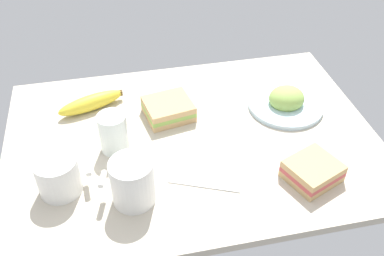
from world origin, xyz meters
The scene contains 9 objects.
tabletop centered at (0.00, 0.00, 1.00)cm, with size 90.00×64.00×2.00cm, color #BCB29E.
plate_of_food centered at (-26.85, -6.83, 3.72)cm, with size 19.78×19.78×6.34cm.
coffee_mug_black centered at (30.86, 10.70, 6.40)cm, with size 11.52×9.12×8.54cm.
coffee_mug_milky centered at (15.90, 16.55, 7.32)cm, with size 11.52×9.01×10.37cm.
sandwich_main centered at (4.17, -9.56, 4.20)cm, with size 13.20×12.28×4.40cm.
sandwich_side centered at (-22.85, 18.81, 4.20)cm, with size 13.52×12.95×4.40cm.
glass_of_milk centered at (18.60, -0.39, 6.19)cm, with size 6.67×6.67×9.72cm.
banana centered at (23.50, -16.65, 4.06)cm, with size 18.03×9.83×4.13cm.
paper_napkin centered at (-2.04, 9.26, 2.15)cm, with size 15.93×15.93×0.30cm, color white.
Camera 1 is at (16.63, 78.01, 72.50)cm, focal length 40.69 mm.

